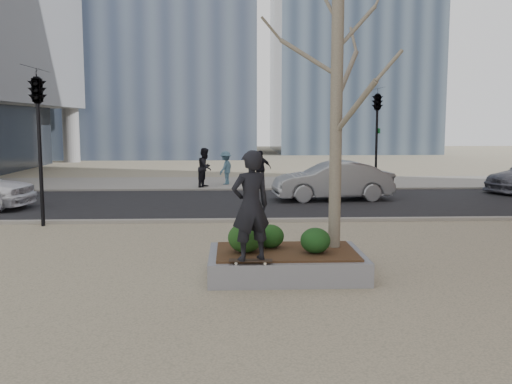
{
  "coord_description": "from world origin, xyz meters",
  "views": [
    {
      "loc": [
        -0.07,
        -10.88,
        2.98
      ],
      "look_at": [
        0.5,
        2.0,
        1.4
      ],
      "focal_mm": 40.0,
      "sensor_mm": 36.0,
      "label": 1
    }
  ],
  "objects": [
    {
      "name": "ground",
      "position": [
        0.0,
        0.0,
        0.0
      ],
      "size": [
        120.0,
        120.0,
        0.0
      ],
      "primitive_type": "plane",
      "color": "tan",
      "rests_on": "ground"
    },
    {
      "name": "street",
      "position": [
        0.0,
        10.0,
        0.01
      ],
      "size": [
        60.0,
        8.0,
        0.02
      ],
      "primitive_type": "cube",
      "color": "black",
      "rests_on": "ground"
    },
    {
      "name": "car_silver",
      "position": [
        3.81,
        10.63,
        0.76
      ],
      "size": [
        4.62,
        1.98,
        1.48
      ],
      "primitive_type": "imported",
      "rotation": [
        0.0,
        0.0,
        4.81
      ],
      "color": "gray",
      "rests_on": "street"
    },
    {
      "name": "planter",
      "position": [
        1.0,
        0.0,
        0.23
      ],
      "size": [
        3.0,
        2.0,
        0.45
      ],
      "primitive_type": "cube",
      "color": "gray",
      "rests_on": "ground"
    },
    {
      "name": "far_sidewalk",
      "position": [
        0.0,
        17.0,
        0.01
      ],
      "size": [
        60.0,
        6.0,
        0.02
      ],
      "primitive_type": "cube",
      "color": "gray",
      "rests_on": "ground"
    },
    {
      "name": "shrub_left",
      "position": [
        0.2,
        -0.12,
        0.78
      ],
      "size": [
        0.67,
        0.67,
        0.57
      ],
      "primitive_type": "ellipsoid",
      "color": "#123A12",
      "rests_on": "planter_mulch"
    },
    {
      "name": "traffic_light_far",
      "position": [
        6.5,
        14.6,
        2.25
      ],
      "size": [
        0.6,
        2.48,
        4.5
      ],
      "primitive_type": null,
      "color": "black",
      "rests_on": "ground"
    },
    {
      "name": "pedestrian_a",
      "position": [
        -1.24,
        15.23,
        0.92
      ],
      "size": [
        0.94,
        1.06,
        1.79
      ],
      "primitive_type": "imported",
      "rotation": [
        0.0,
        0.0,
        1.21
      ],
      "color": "black",
      "rests_on": "far_sidewalk"
    },
    {
      "name": "shrub_right",
      "position": [
        1.54,
        -0.25,
        0.73
      ],
      "size": [
        0.58,
        0.58,
        0.49
      ],
      "primitive_type": "ellipsoid",
      "color": "#113715",
      "rests_on": "planter_mulch"
    },
    {
      "name": "sycamore_tree",
      "position": [
        2.0,
        0.3,
        3.79
      ],
      "size": [
        2.8,
        2.8,
        6.6
      ],
      "primitive_type": null,
      "color": "gray",
      "rests_on": "planter_mulch"
    },
    {
      "name": "skateboarder",
      "position": [
        0.28,
        -0.88,
        1.51
      ],
      "size": [
        0.84,
        0.69,
        1.97
      ],
      "primitive_type": "imported",
      "rotation": [
        0.0,
        0.0,
        3.5
      ],
      "color": "black",
      "rests_on": "skateboard"
    },
    {
      "name": "skateboard",
      "position": [
        0.28,
        -0.88,
        0.49
      ],
      "size": [
        0.79,
        0.26,
        0.08
      ],
      "primitive_type": null,
      "rotation": [
        0.0,
        0.0,
        -0.08
      ],
      "color": "black",
      "rests_on": "planter"
    },
    {
      "name": "pedestrian_b",
      "position": [
        -0.32,
        16.26,
        0.82
      ],
      "size": [
        0.97,
        1.18,
        1.59
      ],
      "primitive_type": "imported",
      "rotation": [
        0.0,
        0.0,
        4.28
      ],
      "color": "#476B80",
      "rests_on": "far_sidewalk"
    },
    {
      "name": "pedestrian_c",
      "position": [
        1.31,
        15.35,
        0.86
      ],
      "size": [
        1.01,
        0.51,
        1.66
      ],
      "primitive_type": "imported",
      "rotation": [
        0.0,
        0.0,
        3.25
      ],
      "color": "black",
      "rests_on": "far_sidewalk"
    },
    {
      "name": "shrub_middle",
      "position": [
        0.71,
        0.26,
        0.72
      ],
      "size": [
        0.55,
        0.55,
        0.47
      ],
      "primitive_type": "ellipsoid",
      "color": "black",
      "rests_on": "planter_mulch"
    },
    {
      "name": "traffic_light_near",
      "position": [
        -5.5,
        5.6,
        2.25
      ],
      "size": [
        0.6,
        2.48,
        4.5
      ],
      "primitive_type": null,
      "color": "black",
      "rests_on": "ground"
    },
    {
      "name": "planter_mulch",
      "position": [
        1.0,
        0.0,
        0.47
      ],
      "size": [
        2.7,
        1.7,
        0.04
      ],
      "primitive_type": "cube",
      "color": "#382314",
      "rests_on": "planter"
    }
  ]
}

